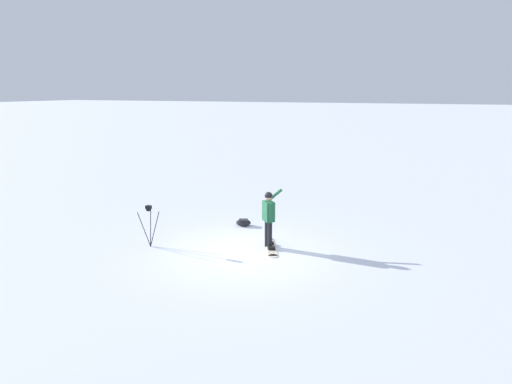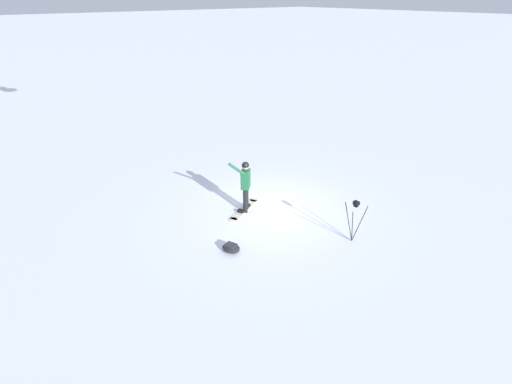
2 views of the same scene
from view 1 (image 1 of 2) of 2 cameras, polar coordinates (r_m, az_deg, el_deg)
The scene contains 5 objects.
ground_plane at distance 13.27m, azimuth -1.45°, elevation -7.64°, with size 300.00×300.00×0.00m, color white.
snowboarder at distance 13.37m, azimuth 1.62°, elevation -2.76°, with size 0.75×0.52×1.74m.
snowboard at distance 13.66m, azimuth 1.91°, elevation -6.92°, with size 1.62×0.90×0.10m.
gear_bag_large at distance 15.75m, azimuth -1.60°, elevation -3.85°, with size 0.55×0.62×0.23m.
camera_tripod at distance 13.86m, azimuth -13.32°, elevation -3.10°, with size 0.63×0.57×1.28m.
Camera 1 is at (11.38, 5.01, 4.63)m, focal length 31.73 mm.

